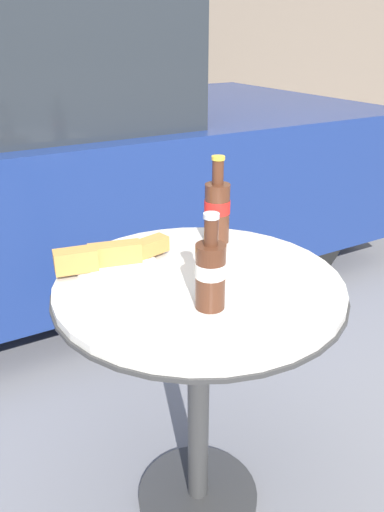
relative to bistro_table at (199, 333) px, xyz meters
The scene contains 5 objects.
ground_plane 0.59m from the bistro_table, ahead, with size 30.00×30.00×0.00m, color slate.
bistro_table is the anchor object (origin of this frame).
cola_bottle_left 0.35m from the bistro_table, 47.75° to the left, with size 0.07×0.07×0.25m.
cola_bottle_right 0.27m from the bistro_table, 110.32° to the right, with size 0.07×0.07×0.22m.
lunch_plate_near 0.29m from the bistro_table, 133.61° to the left, with size 0.31×0.21×0.07m.
Camera 1 is at (-0.56, -0.93, 1.31)m, focal length 35.00 mm.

